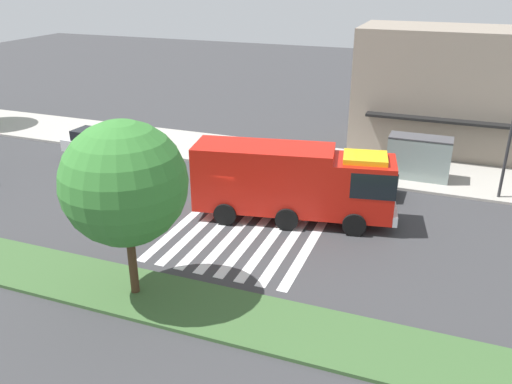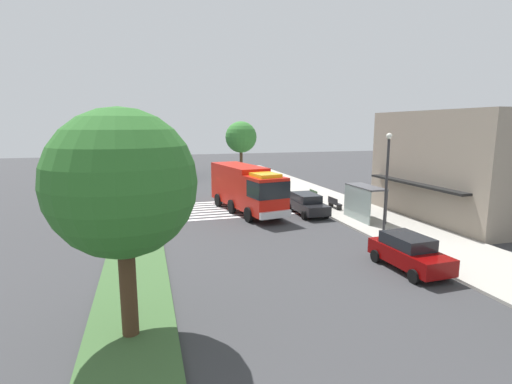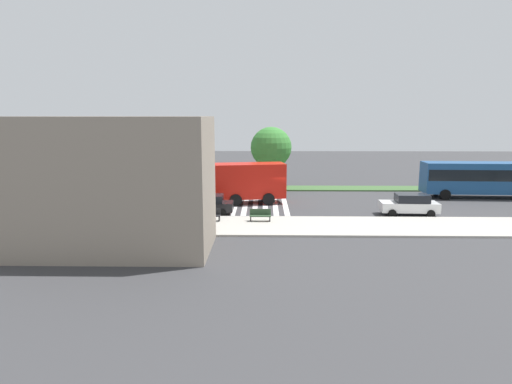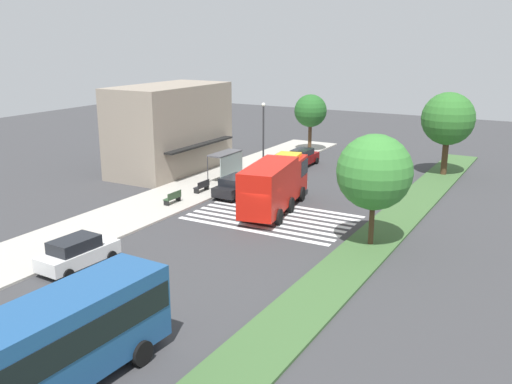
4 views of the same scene
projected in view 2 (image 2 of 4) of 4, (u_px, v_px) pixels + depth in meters
name	position (u px, v px, depth m)	size (l,w,h in m)	color
ground_plane	(229.00, 204.00, 34.25)	(120.00, 120.00, 0.00)	#38383A
sidewalk	(322.00, 198.00, 36.71)	(60.00, 5.60, 0.14)	#ADA89E
median_strip	(139.00, 208.00, 32.12)	(60.00, 3.00, 0.14)	#3D6033
crosswalk	(234.00, 208.00, 32.38)	(6.75, 11.24, 0.01)	silver
fire_truck	(247.00, 187.00, 30.48)	(9.97, 4.15, 3.69)	red
parked_car_west	(251.00, 176.00, 45.98)	(4.64, 2.20, 1.74)	silver
parked_car_mid	(307.00, 204.00, 30.19)	(4.77, 2.07, 1.61)	black
parked_car_east	(409.00, 252.00, 18.56)	(4.31, 2.13, 1.68)	#720505
transit_bus	(177.00, 161.00, 52.89)	(11.95, 3.20, 3.49)	navy
bus_stop_shelter	(361.00, 196.00, 27.72)	(3.50, 1.40, 2.46)	#4C4C51
bench_near_shelter	(334.00, 203.00, 31.73)	(1.60, 0.50, 0.90)	black
bench_west_of_shelter	(315.00, 195.00, 35.34)	(1.60, 0.50, 0.90)	#2D472D
street_lamp	(387.00, 177.00, 22.96)	(0.36, 0.36, 6.35)	#2D2D30
storefront_building	(454.00, 166.00, 28.24)	(11.97, 6.79, 7.96)	gray
sidewalk_tree_far_west	(241.00, 137.00, 58.79)	(4.80, 4.80, 7.40)	#513823
median_tree_far_west	(136.00, 155.00, 31.36)	(4.46, 4.46, 6.66)	#47301E
median_tree_west	(122.00, 184.00, 11.83)	(4.66, 4.66, 7.36)	#47301E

